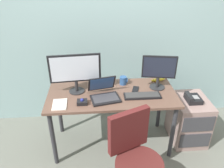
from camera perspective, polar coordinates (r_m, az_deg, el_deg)
name	(u,v)px	position (r m, az deg, el deg)	size (l,w,h in m)	color
ground_plane	(112,142)	(3.05, 0.00, -14.58)	(8.00, 8.00, 0.00)	slate
back_wall	(108,23)	(2.98, -1.12, 15.37)	(6.00, 0.10, 2.80)	#8DAFAF
desk	(112,99)	(2.63, 0.00, -3.97)	(1.48, 0.68, 0.76)	brown
file_cabinet	(188,119)	(3.09, 18.86, -8.54)	(0.42, 0.53, 0.60)	gray
desk_phone	(193,98)	(2.89, 19.86, -3.49)	(0.17, 0.20, 0.09)	black
office_chair	(135,165)	(2.22, 5.96, -19.82)	(0.53, 0.55, 0.96)	black
monitor_main	(75,70)	(2.52, -9.37, 3.43)	(0.57, 0.18, 0.46)	#262628
monitor_side	(159,70)	(2.65, 11.88, 3.52)	(0.39, 0.18, 0.41)	#262628
keyboard	(142,96)	(2.54, 7.71, -2.94)	(0.41, 0.14, 0.03)	black
laptop	(104,93)	(2.49, -2.06, -2.31)	(0.37, 0.38, 0.22)	black
trackball_mouse	(82,102)	(2.41, -7.62, -4.54)	(0.11, 0.09, 0.07)	black
coffee_mug	(123,80)	(2.75, 2.91, 0.91)	(0.10, 0.09, 0.10)	#2C528A
paper_notepad	(60,104)	(2.44, -13.19, -5.10)	(0.15, 0.21, 0.01)	white
cell_phone	(135,89)	(2.66, 6.00, -1.37)	(0.07, 0.14, 0.01)	black
banana	(158,80)	(2.89, 11.66, 1.08)	(0.19, 0.04, 0.04)	yellow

